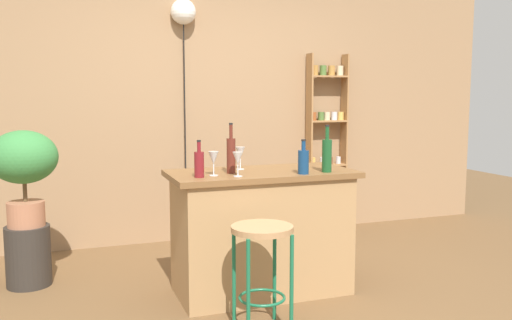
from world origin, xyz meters
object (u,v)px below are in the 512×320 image
Objects in this scene: potted_plant at (24,165)px; bottle_spirits_clear at (199,163)px; wine_glass_right at (240,153)px; pendant_globe_light at (183,15)px; bar_stool at (262,252)px; wine_glass_left at (214,158)px; spice_shelf at (327,136)px; plant_stool at (28,256)px; bottle_olive_oil at (231,154)px; wine_glass_center at (238,159)px; bottle_sauce_amber at (303,161)px; bottle_wine_red at (327,154)px.

potted_plant reaches higher than bottle_spirits_clear.
pendant_globe_light is (-0.09, 1.41, 1.16)m from wine_glass_right.
bar_stool is 0.75m from wine_glass_left.
spice_shelf is 3.09m from plant_stool.
bottle_spirits_clear is 0.71× the size of bottle_olive_oil.
pendant_globe_light is (0.03, 1.73, 1.16)m from wine_glass_center.
wine_glass_center is (0.25, -0.05, 0.02)m from bottle_spirits_clear.
bottle_sauce_amber is 0.72× the size of bottle_wine_red.
bottle_olive_oil is 1.95m from pendant_globe_light.
wine_glass_right is at bearing 147.65° from bottle_wine_red.
bottle_sauce_amber reaches higher than bar_stool.
plant_stool is at bearing 151.18° from bottle_olive_oil.
wine_glass_center is at bearing -90.54° from bottle_olive_oil.
plant_stool is at bearing -164.64° from spice_shelf.
bar_stool is 0.74m from bottle_spirits_clear.
wine_glass_center is at bearing 90.66° from bar_stool.
bottle_spirits_clear is 1.50× the size of wine_glass_left.
bottle_wine_red reaches higher than wine_glass_right.
wine_glass_left is (-0.15, 0.54, 0.51)m from bar_stool.
spice_shelf is at bearing 44.37° from wine_glass_right.
bottle_olive_oil is 2.12× the size of wine_glass_left.
bottle_olive_oil reaches higher than bottle_sauce_amber.
bottle_spirits_clear reaches higher than wine_glass_left.
potted_plant reaches higher than plant_stool.
wine_glass_right is (0.37, 0.27, 0.02)m from bottle_spirits_clear.
potted_plant reaches higher than wine_glass_right.
bottle_sauce_amber is at bearing -23.28° from bottle_olive_oil.
pendant_globe_light is at bearing 109.45° from bottle_wine_red.
bottle_wine_red reaches higher than bottle_sauce_amber.
potted_plant is 3.00× the size of bottle_sauce_amber.
wine_glass_left is (1.22, -0.81, 0.78)m from plant_stool.
wine_glass_left is at bearing 105.31° from bar_stool.
pendant_globe_light is (0.03, 1.57, 1.15)m from bottle_olive_oil.
bottle_sauce_amber is (1.82, -0.94, 0.75)m from plant_stool.
plant_stool is at bearing -149.37° from pendant_globe_light.
bottle_wine_red is 2.02× the size of wine_glass_left.
bottle_sauce_amber is (0.45, 0.40, 0.48)m from bar_stool.
pendant_globe_light is (0.03, 2.17, 1.67)m from bar_stool.
pendant_globe_light is at bearing 103.44° from bottle_sauce_amber.
plant_stool is at bearing 135.32° from bar_stool.
bottle_sauce_amber is at bearing -27.48° from potted_plant.
bar_stool is 0.36× the size of spice_shelf.
wine_glass_center is (-1.53, -1.70, 0.01)m from spice_shelf.
wine_glass_right is at bearing 53.75° from bottle_olive_oil.
plant_stool is at bearing 146.25° from wine_glass_left.
bottle_sauce_amber is 0.61m from wine_glass_left.
plant_stool is at bearing 152.52° from bottle_sauce_amber.
bottle_spirits_clear is at bearing -37.66° from plant_stool.
plant_stool is at bearing 0.00° from potted_plant.
pendant_globe_light is at bearing 80.33° from bottle_spirits_clear.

